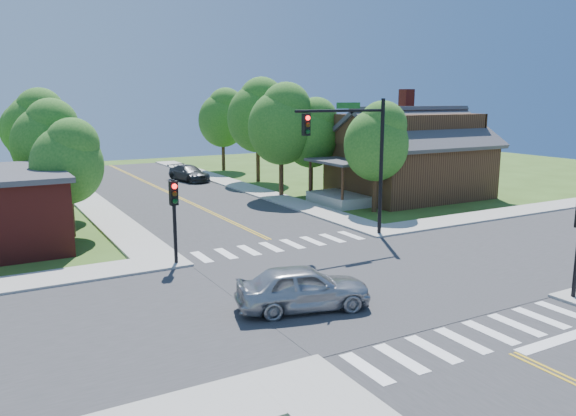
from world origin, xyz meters
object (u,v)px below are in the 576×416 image
signal_mast_ne (356,146)px  car_dgrey (189,174)px  car_silver (303,288)px  signal_pole_nw (174,206)px  house_ne (409,152)px

signal_mast_ne → car_dgrey: bearing=91.0°
signal_mast_ne → car_silver: (-7.37, -7.21, -4.06)m
signal_pole_nw → signal_mast_ne: bearing=0.1°
signal_mast_ne → signal_pole_nw: 9.76m
house_ne → car_silver: size_ratio=2.64×
signal_pole_nw → car_dgrey: bearing=69.2°
house_ne → signal_mast_ne: bearing=-142.3°
house_ne → car_dgrey: house_ne is taller
signal_mast_ne → signal_pole_nw: bearing=-179.9°
signal_mast_ne → house_ne: size_ratio=0.55×
car_silver → house_ne: bearing=-34.7°
house_ne → car_silver: 24.55m
car_silver → signal_pole_nw: bearing=31.3°
signal_mast_ne → car_silver: signal_mast_ne is taller
signal_mast_ne → car_silver: bearing=-135.6°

